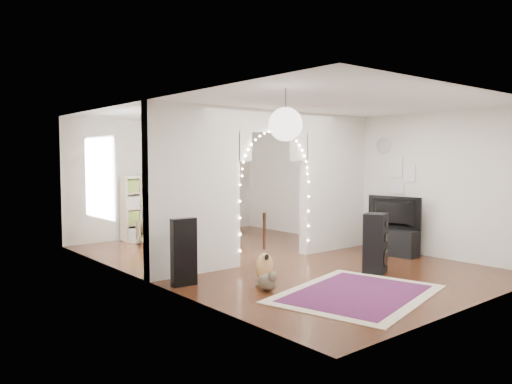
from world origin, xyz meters
TOP-DOWN VIEW (x-y plane):
  - floor at (0.00, 0.00)m, footprint 7.50×7.50m
  - ceiling at (0.00, 0.00)m, footprint 5.00×7.50m
  - wall_back at (0.00, 3.75)m, footprint 5.00×0.02m
  - wall_front at (0.00, -3.75)m, footprint 5.00×0.02m
  - wall_left at (-2.50, 0.00)m, footprint 0.02×7.50m
  - wall_right at (2.50, 0.00)m, footprint 0.02×7.50m
  - divider_wall at (0.00, 0.00)m, footprint 5.00×0.20m
  - fairy_lights at (0.00, -0.13)m, footprint 1.64×0.04m
  - window at (-2.47, 1.80)m, footprint 0.04×1.20m
  - wall_clock at (2.48, -0.60)m, footprint 0.03×0.31m
  - picture_frames at (2.48, -1.00)m, footprint 0.02×0.50m
  - paper_lantern at (-1.90, -2.40)m, footprint 0.40×0.40m
  - ceiling_fan at (0.00, 2.00)m, footprint 1.10×1.10m
  - area_rug at (-0.62, -2.47)m, footprint 2.65×2.24m
  - guitar_case at (-2.20, -0.58)m, footprint 0.39×0.16m
  - acoustic_guitar at (-1.10, -1.09)m, footprint 0.37×0.22m
  - tabby_cat at (-1.45, -1.56)m, footprint 0.24×0.49m
  - floor_speaker at (0.60, -1.85)m, footprint 0.47×0.44m
  - media_console at (2.06, -1.12)m, footprint 0.54×1.05m
  - tv at (2.06, -1.12)m, footprint 0.30×1.08m
  - bookcase at (-0.56, 3.50)m, footprint 1.45×0.77m
  - dining_table at (-0.41, 2.52)m, footprint 1.33×1.01m
  - flower_vase at (-0.41, 2.52)m, footprint 0.21×0.21m
  - dining_chair_left at (-0.88, 3.01)m, footprint 0.68×0.69m
  - dining_chair_right at (0.56, 2.73)m, footprint 0.58×0.59m

SIDE VIEW (x-z plane):
  - floor at x=0.00m, z-range 0.00..0.00m
  - area_rug at x=-0.62m, z-range 0.00..0.02m
  - tabby_cat at x=-1.45m, z-range -0.03..0.29m
  - dining_chair_right at x=0.56m, z-range 0.00..0.47m
  - media_console at x=2.06m, z-range 0.00..0.50m
  - dining_chair_left at x=-0.88m, z-range 0.00..0.50m
  - acoustic_guitar at x=-1.10m, z-range -0.06..0.82m
  - floor_speaker at x=0.60m, z-range 0.00..0.96m
  - guitar_case at x=-2.20m, z-range 0.00..0.99m
  - dining_table at x=-0.41m, z-range 0.30..1.06m
  - bookcase at x=-0.56m, z-range 0.00..1.45m
  - tv at x=2.06m, z-range 0.50..1.12m
  - flower_vase at x=-0.41m, z-range 0.76..0.95m
  - wall_back at x=0.00m, z-range 0.00..2.70m
  - wall_front at x=0.00m, z-range 0.00..2.70m
  - wall_left at x=-2.50m, z-range 0.00..2.70m
  - wall_right at x=2.50m, z-range 0.00..2.70m
  - divider_wall at x=0.00m, z-range 0.07..2.77m
  - window at x=-2.47m, z-range 0.80..2.20m
  - picture_frames at x=2.48m, z-range 1.15..1.85m
  - fairy_lights at x=0.00m, z-range 0.75..2.35m
  - wall_clock at x=2.48m, z-range 1.95..2.25m
  - paper_lantern at x=-1.90m, z-range 2.05..2.45m
  - ceiling_fan at x=0.00m, z-range 2.25..2.55m
  - ceiling at x=0.00m, z-range 2.69..2.71m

